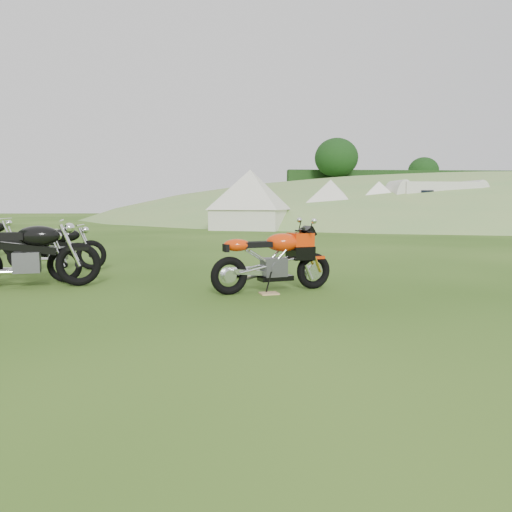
{
  "coord_description": "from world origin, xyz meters",
  "views": [
    {
      "loc": [
        -0.19,
        -5.51,
        1.28
      ],
      "look_at": [
        0.24,
        0.4,
        0.65
      ],
      "focal_mm": 35.0,
      "sensor_mm": 36.0,
      "label": 1
    }
  ],
  "objects_px": {
    "vintage_moto_c": "(24,255)",
    "caravan": "(435,204)",
    "sport_motorcycle": "(273,255)",
    "vintage_moto_b": "(57,246)",
    "vintage_moto_a": "(25,252)",
    "tent_right": "(378,204)",
    "tent_mid": "(330,203)",
    "plywood_board": "(269,293)",
    "tent_left": "(250,201)"
  },
  "relations": [
    {
      "from": "vintage_moto_a",
      "to": "caravan",
      "type": "distance_m",
      "value": 23.85
    },
    {
      "from": "plywood_board",
      "to": "tent_right",
      "type": "relative_size",
      "value": 0.09
    },
    {
      "from": "tent_left",
      "to": "caravan",
      "type": "height_order",
      "value": "tent_left"
    },
    {
      "from": "tent_right",
      "to": "tent_mid",
      "type": "bearing_deg",
      "value": -173.32
    },
    {
      "from": "vintage_moto_a",
      "to": "tent_mid",
      "type": "xyz_separation_m",
      "value": [
        8.95,
        19.4,
        0.74
      ]
    },
    {
      "from": "vintage_moto_b",
      "to": "plywood_board",
      "type": "bearing_deg",
      "value": -37.38
    },
    {
      "from": "tent_right",
      "to": "vintage_moto_b",
      "type": "bearing_deg",
      "value": -110.94
    },
    {
      "from": "sport_motorcycle",
      "to": "plywood_board",
      "type": "xyz_separation_m",
      "value": [
        -0.07,
        -0.21,
        -0.52
      ]
    },
    {
      "from": "vintage_moto_b",
      "to": "caravan",
      "type": "xyz_separation_m",
      "value": [
        14.8,
        16.77,
        0.76
      ]
    },
    {
      "from": "sport_motorcycle",
      "to": "plywood_board",
      "type": "relative_size",
      "value": 6.98
    },
    {
      "from": "tent_mid",
      "to": "tent_left",
      "type": "bearing_deg",
      "value": -133.11
    },
    {
      "from": "vintage_moto_b",
      "to": "caravan",
      "type": "distance_m",
      "value": 22.38
    },
    {
      "from": "vintage_moto_c",
      "to": "caravan",
      "type": "height_order",
      "value": "caravan"
    },
    {
      "from": "vintage_moto_c",
      "to": "caravan",
      "type": "bearing_deg",
      "value": 51.72
    },
    {
      "from": "tent_mid",
      "to": "tent_right",
      "type": "distance_m",
      "value": 2.6
    },
    {
      "from": "vintage_moto_a",
      "to": "vintage_moto_b",
      "type": "xyz_separation_m",
      "value": [
        -0.19,
        2.06,
        -0.08
      ]
    },
    {
      "from": "vintage_moto_a",
      "to": "tent_right",
      "type": "xyz_separation_m",
      "value": [
        11.53,
        19.08,
        0.71
      ]
    },
    {
      "from": "vintage_moto_c",
      "to": "sport_motorcycle",
      "type": "bearing_deg",
      "value": -14.53
    },
    {
      "from": "vintage_moto_c",
      "to": "tent_mid",
      "type": "distance_m",
      "value": 20.97
    },
    {
      "from": "plywood_board",
      "to": "tent_right",
      "type": "distance_m",
      "value": 21.37
    },
    {
      "from": "vintage_moto_b",
      "to": "tent_left",
      "type": "bearing_deg",
      "value": 71.62
    },
    {
      "from": "sport_motorcycle",
      "to": "tent_mid",
      "type": "height_order",
      "value": "tent_mid"
    },
    {
      "from": "vintage_moto_a",
      "to": "vintage_moto_b",
      "type": "height_order",
      "value": "vintage_moto_a"
    },
    {
      "from": "caravan",
      "to": "tent_right",
      "type": "bearing_deg",
      "value": 173.35
    },
    {
      "from": "plywood_board",
      "to": "vintage_moto_b",
      "type": "xyz_separation_m",
      "value": [
        -3.79,
        2.78,
        0.46
      ]
    },
    {
      "from": "tent_mid",
      "to": "caravan",
      "type": "distance_m",
      "value": 5.69
    },
    {
      "from": "vintage_moto_c",
      "to": "tent_mid",
      "type": "relative_size",
      "value": 0.59
    },
    {
      "from": "vintage_moto_a",
      "to": "tent_right",
      "type": "height_order",
      "value": "tent_right"
    },
    {
      "from": "vintage_moto_c",
      "to": "tent_mid",
      "type": "xyz_separation_m",
      "value": [
        9.17,
        18.84,
        0.83
      ]
    },
    {
      "from": "sport_motorcycle",
      "to": "vintage_moto_b",
      "type": "xyz_separation_m",
      "value": [
        -3.86,
        2.57,
        -0.07
      ]
    },
    {
      "from": "tent_left",
      "to": "caravan",
      "type": "distance_m",
      "value": 10.4
    },
    {
      "from": "vintage_moto_b",
      "to": "vintage_moto_c",
      "type": "bearing_deg",
      "value": -92.14
    },
    {
      "from": "plywood_board",
      "to": "vintage_moto_a",
      "type": "distance_m",
      "value": 3.71
    },
    {
      "from": "vintage_moto_a",
      "to": "vintage_moto_c",
      "type": "height_order",
      "value": "vintage_moto_a"
    },
    {
      "from": "tent_right",
      "to": "caravan",
      "type": "distance_m",
      "value": 3.09
    },
    {
      "from": "tent_mid",
      "to": "vintage_moto_c",
      "type": "bearing_deg",
      "value": -98.37
    },
    {
      "from": "vintage_moto_c",
      "to": "tent_left",
      "type": "xyz_separation_m",
      "value": [
        4.63,
        16.29,
        0.94
      ]
    },
    {
      "from": "vintage_moto_b",
      "to": "tent_left",
      "type": "relative_size",
      "value": 0.55
    },
    {
      "from": "vintage_moto_a",
      "to": "tent_mid",
      "type": "height_order",
      "value": "tent_mid"
    },
    {
      "from": "sport_motorcycle",
      "to": "tent_mid",
      "type": "xyz_separation_m",
      "value": [
        5.28,
        19.9,
        0.76
      ]
    },
    {
      "from": "sport_motorcycle",
      "to": "vintage_moto_b",
      "type": "relative_size",
      "value": 1.0
    },
    {
      "from": "plywood_board",
      "to": "tent_left",
      "type": "bearing_deg",
      "value": 87.36
    },
    {
      "from": "sport_motorcycle",
      "to": "tent_left",
      "type": "height_order",
      "value": "tent_left"
    },
    {
      "from": "vintage_moto_a",
      "to": "tent_right",
      "type": "distance_m",
      "value": 22.31
    },
    {
      "from": "tent_right",
      "to": "vintage_moto_c",
      "type": "bearing_deg",
      "value": -108.77
    },
    {
      "from": "vintage_moto_b",
      "to": "caravan",
      "type": "height_order",
      "value": "caravan"
    },
    {
      "from": "vintage_moto_b",
      "to": "vintage_moto_c",
      "type": "distance_m",
      "value": 1.51
    },
    {
      "from": "plywood_board",
      "to": "vintage_moto_b",
      "type": "bearing_deg",
      "value": 143.72
    },
    {
      "from": "plywood_board",
      "to": "tent_mid",
      "type": "height_order",
      "value": "tent_mid"
    },
    {
      "from": "tent_left",
      "to": "caravan",
      "type": "relative_size",
      "value": 0.62
    }
  ]
}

